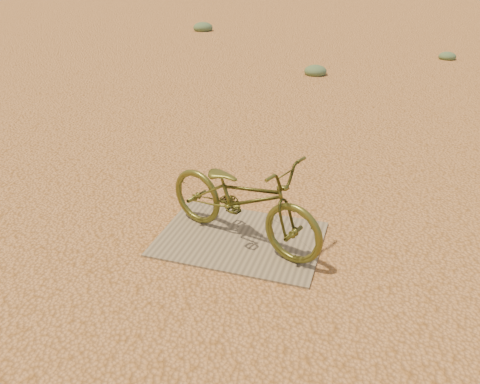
% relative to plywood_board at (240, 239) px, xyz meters
% --- Properties ---
extents(ground, '(120.00, 120.00, 0.00)m').
position_rel_plywood_board_xyz_m(ground, '(-0.36, -0.26, -0.01)').
color(ground, tan).
rests_on(ground, ground).
extents(plywood_board, '(1.66, 1.17, 0.02)m').
position_rel_plywood_board_xyz_m(plywood_board, '(0.00, 0.00, 0.00)').
color(plywood_board, '#837356').
rests_on(plywood_board, ground).
extents(bicycle, '(1.93, 1.21, 0.96)m').
position_rel_plywood_board_xyz_m(bicycle, '(0.03, -0.02, 0.49)').
color(bicycle, '#50521C').
rests_on(bicycle, plywood_board).
extents(kale_a, '(0.54, 0.54, 0.30)m').
position_rel_plywood_board_xyz_m(kale_a, '(-0.49, 7.59, -0.01)').
color(kale_a, '#5C744F').
rests_on(kale_a, ground).
extents(kale_b, '(0.47, 0.47, 0.26)m').
position_rel_plywood_board_xyz_m(kale_b, '(2.71, 10.56, -0.01)').
color(kale_b, '#5C744F').
rests_on(kale_b, ground).
extents(kale_c, '(0.74, 0.74, 0.41)m').
position_rel_plywood_board_xyz_m(kale_c, '(-5.78, 13.47, -0.01)').
color(kale_c, '#5C744F').
rests_on(kale_c, ground).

